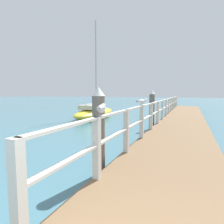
{
  "coord_description": "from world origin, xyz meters",
  "views": [
    {
      "loc": [
        0.39,
        -0.48,
        1.9
      ],
      "look_at": [
        -3.67,
        9.48,
        0.83
      ],
      "focal_mm": 31.0,
      "sensor_mm": 36.0,
      "label": 1
    }
  ],
  "objects_px": {
    "seagull_foreground": "(101,108)",
    "seagull_background": "(142,101)",
    "dock_piling_far": "(152,110)",
    "dock_piling_near": "(99,132)",
    "boat_2": "(95,112)"
  },
  "relations": [
    {
      "from": "dock_piling_far",
      "to": "boat_2",
      "type": "distance_m",
      "value": 5.66
    },
    {
      "from": "dock_piling_far",
      "to": "seagull_foreground",
      "type": "distance_m",
      "value": 6.95
    },
    {
      "from": "dock_piling_far",
      "to": "dock_piling_near",
      "type": "bearing_deg",
      "value": -90.0
    },
    {
      "from": "dock_piling_far",
      "to": "seagull_background",
      "type": "xyz_separation_m",
      "value": [
        0.38,
        -3.87,
        0.6
      ]
    },
    {
      "from": "boat_2",
      "to": "dock_piling_near",
      "type": "bearing_deg",
      "value": -67.35
    },
    {
      "from": "seagull_foreground",
      "to": "boat_2",
      "type": "bearing_deg",
      "value": 105.61
    },
    {
      "from": "dock_piling_far",
      "to": "seagull_background",
      "type": "bearing_deg",
      "value": -84.32
    },
    {
      "from": "dock_piling_far",
      "to": "seagull_background",
      "type": "distance_m",
      "value": 3.93
    },
    {
      "from": "seagull_foreground",
      "to": "seagull_background",
      "type": "distance_m",
      "value": 3.05
    },
    {
      "from": "seagull_foreground",
      "to": "seagull_background",
      "type": "height_order",
      "value": "same"
    },
    {
      "from": "dock_piling_near",
      "to": "dock_piling_far",
      "type": "bearing_deg",
      "value": 90.0
    },
    {
      "from": "dock_piling_near",
      "to": "seagull_background",
      "type": "relative_size",
      "value": 4.92
    },
    {
      "from": "dock_piling_far",
      "to": "boat_2",
      "type": "relative_size",
      "value": 0.28
    },
    {
      "from": "dock_piling_far",
      "to": "seagull_foreground",
      "type": "height_order",
      "value": "dock_piling_far"
    },
    {
      "from": "seagull_background",
      "to": "seagull_foreground",
      "type": "bearing_deg",
      "value": -54.17
    }
  ]
}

